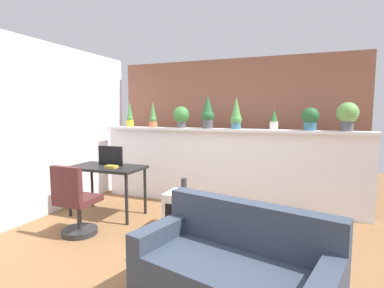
# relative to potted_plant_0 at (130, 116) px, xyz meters

# --- Properties ---
(ground_plane) EXTENTS (12.00, 12.00, 0.00)m
(ground_plane) POSITION_rel_potted_plant_0_xyz_m (1.79, -1.98, -1.48)
(ground_plane) COLOR brown
(divider_wall) EXTENTS (4.38, 0.16, 1.25)m
(divider_wall) POSITION_rel_potted_plant_0_xyz_m (1.79, 0.02, -0.86)
(divider_wall) COLOR white
(divider_wall) RESTS_ON ground
(plant_shelf) EXTENTS (4.38, 0.28, 0.04)m
(plant_shelf) POSITION_rel_potted_plant_0_xyz_m (1.79, -0.02, -0.21)
(plant_shelf) COLOR white
(plant_shelf) RESTS_ON divider_wall
(brick_wall_behind) EXTENTS (4.38, 0.10, 2.50)m
(brick_wall_behind) POSITION_rel_potted_plant_0_xyz_m (1.79, 0.62, -0.23)
(brick_wall_behind) COLOR #935B47
(brick_wall_behind) RESTS_ON ground
(side_wall_left) EXTENTS (0.12, 4.40, 2.60)m
(side_wall_left) POSITION_rel_potted_plant_0_xyz_m (-0.65, -1.58, -0.18)
(side_wall_left) COLOR white
(side_wall_left) RESTS_ON ground
(potted_plant_0) EXTENTS (0.13, 0.13, 0.47)m
(potted_plant_0) POSITION_rel_potted_plant_0_xyz_m (0.00, 0.00, 0.00)
(potted_plant_0) COLOR gold
(potted_plant_0) RESTS_ON plant_shelf
(potted_plant_1) EXTENTS (0.15, 0.15, 0.47)m
(potted_plant_1) POSITION_rel_potted_plant_0_xyz_m (0.50, -0.03, -0.00)
(potted_plant_1) COLOR #C66B42
(potted_plant_1) RESTS_ON plant_shelf
(potted_plant_2) EXTENTS (0.28, 0.28, 0.36)m
(potted_plant_2) POSITION_rel_potted_plant_0_xyz_m (1.03, -0.01, 0.01)
(potted_plant_2) COLOR #4C4C51
(potted_plant_2) RESTS_ON plant_shelf
(potted_plant_3) EXTENTS (0.21, 0.21, 0.54)m
(potted_plant_3) POSITION_rel_potted_plant_0_xyz_m (1.52, -0.05, 0.06)
(potted_plant_3) COLOR #4C4C51
(potted_plant_3) RESTS_ON plant_shelf
(potted_plant_4) EXTENTS (0.18, 0.18, 0.51)m
(potted_plant_4) POSITION_rel_potted_plant_0_xyz_m (1.99, -0.03, 0.04)
(potted_plant_4) COLOR #386B84
(potted_plant_4) RESTS_ON plant_shelf
(potted_plant_5) EXTENTS (0.12, 0.12, 0.31)m
(potted_plant_5) POSITION_rel_potted_plant_0_xyz_m (2.57, 0.02, -0.05)
(potted_plant_5) COLOR silver
(potted_plant_5) RESTS_ON plant_shelf
(potted_plant_6) EXTENTS (0.24, 0.24, 0.34)m
(potted_plant_6) POSITION_rel_potted_plant_0_xyz_m (3.09, -0.02, -0.01)
(potted_plant_6) COLOR #386B84
(potted_plant_6) RESTS_ON plant_shelf
(potted_plant_7) EXTENTS (0.29, 0.29, 0.41)m
(potted_plant_7) POSITION_rel_potted_plant_0_xyz_m (3.57, -0.01, 0.04)
(potted_plant_7) COLOR #4C4C51
(potted_plant_7) RESTS_ON plant_shelf
(desk) EXTENTS (1.10, 0.60, 0.75)m
(desk) POSITION_rel_potted_plant_0_xyz_m (0.27, -1.07, -0.81)
(desk) COLOR black
(desk) RESTS_ON ground
(tv_monitor) EXTENTS (0.42, 0.04, 0.29)m
(tv_monitor) POSITION_rel_potted_plant_0_xyz_m (0.28, -0.99, -0.58)
(tv_monitor) COLOR black
(tv_monitor) RESTS_ON desk
(office_chair) EXTENTS (0.45, 0.45, 0.91)m
(office_chair) POSITION_rel_potted_plant_0_xyz_m (0.38, -1.86, -1.09)
(office_chair) COLOR #262628
(office_chair) RESTS_ON ground
(side_cube_shelf) EXTENTS (0.40, 0.41, 0.50)m
(side_cube_shelf) POSITION_rel_potted_plant_0_xyz_m (1.53, -1.18, -1.23)
(side_cube_shelf) COLOR silver
(side_cube_shelf) RESTS_ON ground
(vase_on_shelf) EXTENTS (0.08, 0.08, 0.20)m
(vase_on_shelf) POSITION_rel_potted_plant_0_xyz_m (1.57, -1.19, -0.88)
(vase_on_shelf) COLOR #2D2D33
(vase_on_shelf) RESTS_ON side_cube_shelf
(book_on_desk) EXTENTS (0.17, 0.11, 0.04)m
(book_on_desk) POSITION_rel_potted_plant_0_xyz_m (0.42, -1.16, -0.71)
(book_on_desk) COLOR gold
(book_on_desk) RESTS_ON desk
(couch) EXTENTS (1.70, 1.12, 0.80)m
(couch) POSITION_rel_potted_plant_0_xyz_m (2.56, -2.50, -1.20)
(couch) COLOR #333D4C
(couch) RESTS_ON ground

